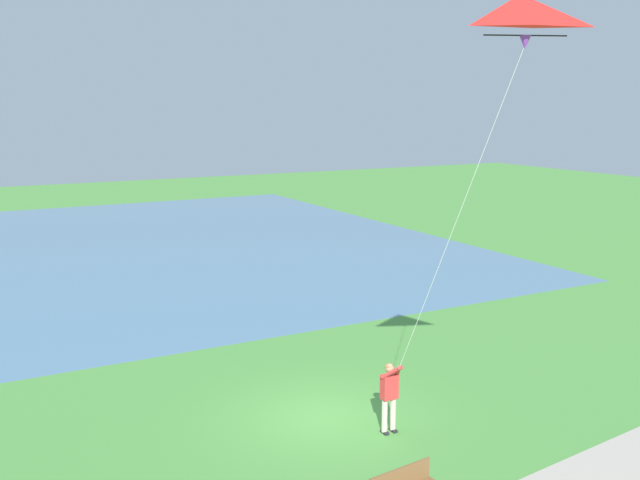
{
  "coord_description": "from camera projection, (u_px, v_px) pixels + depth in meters",
  "views": [
    {
      "loc": [
        -14.58,
        8.0,
        7.71
      ],
      "look_at": [
        -0.72,
        0.52,
        4.72
      ],
      "focal_mm": 39.72,
      "sensor_mm": 36.0,
      "label": 1
    }
  ],
  "objects": [
    {
      "name": "person_kite_flyer",
      "position": [
        390.0,
        391.0,
        16.77
      ],
      "size": [
        0.61,
        0.52,
        1.83
      ],
      "color": "#232328",
      "rests_on": "ground"
    },
    {
      "name": "ground_plane",
      "position": [
        325.0,
        418.0,
        17.77
      ],
      "size": [
        120.0,
        120.0,
        0.0
      ],
      "primitive_type": "plane",
      "color": "#4C8E3D"
    },
    {
      "name": "lake_water",
      "position": [
        34.0,
        256.0,
        36.92
      ],
      "size": [
        36.0,
        44.0,
        0.01
      ],
      "primitive_type": "cube",
      "color": "teal",
      "rests_on": "ground"
    },
    {
      "name": "flying_kite",
      "position": [
        519.0,
        26.0,
        12.23
      ],
      "size": [
        3.8,
        1.67,
        7.75
      ],
      "color": "red"
    }
  ]
}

